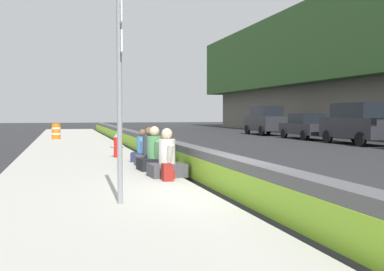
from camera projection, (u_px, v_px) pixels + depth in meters
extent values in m
plane|color=#2B2B2D|center=(236.00, 200.00, 9.35)|extent=(160.00, 160.00, 0.00)
cube|color=#B5B2A8|center=(99.00, 204.00, 8.65)|extent=(80.00, 4.40, 0.14)
cube|color=#545456|center=(236.00, 179.00, 9.33)|extent=(76.00, 0.44, 0.85)
cube|color=#8CC62D|center=(225.00, 181.00, 9.28)|extent=(74.48, 0.01, 0.54)
cylinder|color=gray|center=(120.00, 100.00, 8.20)|extent=(0.09, 0.09, 3.60)
cube|color=white|center=(120.00, 13.00, 8.14)|extent=(0.44, 0.02, 0.36)
cube|color=#1956AD|center=(121.00, 13.00, 8.14)|extent=(0.30, 0.01, 0.10)
cube|color=white|center=(120.00, 42.00, 8.16)|extent=(0.44, 0.02, 0.36)
cube|color=#1956AD|center=(121.00, 42.00, 8.16)|extent=(0.30, 0.01, 0.10)
cylinder|color=red|center=(117.00, 147.00, 16.94)|extent=(0.24, 0.24, 0.72)
cone|color=gray|center=(117.00, 135.00, 16.92)|extent=(0.26, 0.26, 0.16)
cylinder|color=gray|center=(122.00, 146.00, 16.99)|extent=(0.10, 0.12, 0.10)
cylinder|color=gray|center=(112.00, 146.00, 16.90)|extent=(0.10, 0.12, 0.10)
cube|color=#424247|center=(167.00, 170.00, 11.80)|extent=(0.80, 0.92, 0.32)
cylinder|color=beige|center=(167.00, 151.00, 11.78)|extent=(0.41, 0.41, 0.61)
sphere|color=beige|center=(167.00, 134.00, 11.76)|extent=(0.27, 0.27, 0.27)
cylinder|color=beige|center=(164.00, 153.00, 12.00)|extent=(0.32, 0.17, 0.54)
cylinder|color=beige|center=(170.00, 155.00, 11.57)|extent=(0.32, 0.17, 0.54)
cube|color=black|center=(155.00, 164.00, 13.18)|extent=(0.81, 0.93, 0.33)
cylinder|color=#4C8951|center=(155.00, 147.00, 13.16)|extent=(0.42, 0.42, 0.62)
sphere|color=beige|center=(154.00, 131.00, 13.14)|extent=(0.27, 0.27, 0.27)
cylinder|color=#4C8951|center=(152.00, 149.00, 13.38)|extent=(0.33, 0.17, 0.54)
cylinder|color=#4C8951|center=(157.00, 150.00, 12.95)|extent=(0.33, 0.17, 0.54)
cube|color=#424247|center=(149.00, 160.00, 14.28)|extent=(0.72, 0.85, 0.31)
cylinder|color=#333842|center=(149.00, 146.00, 14.26)|extent=(0.40, 0.40, 0.59)
sphere|color=brown|center=(149.00, 131.00, 14.24)|extent=(0.26, 0.26, 0.26)
cylinder|color=#333842|center=(148.00, 147.00, 14.47)|extent=(0.30, 0.15, 0.52)
cylinder|color=#333842|center=(150.00, 148.00, 14.05)|extent=(0.30, 0.15, 0.52)
cube|color=#23284C|center=(143.00, 157.00, 15.54)|extent=(0.79, 0.88, 0.28)
cylinder|color=#427FB7|center=(143.00, 145.00, 15.52)|extent=(0.36, 0.36, 0.54)
sphere|color=brown|center=(142.00, 133.00, 15.50)|extent=(0.24, 0.24, 0.24)
cylinder|color=#427FB7|center=(143.00, 146.00, 15.72)|extent=(0.30, 0.18, 0.47)
cylinder|color=#427FB7|center=(142.00, 147.00, 15.33)|extent=(0.30, 0.18, 0.47)
cube|color=maroon|center=(167.00, 172.00, 11.06)|extent=(0.32, 0.22, 0.40)
cube|color=maroon|center=(173.00, 175.00, 11.10)|extent=(0.22, 0.06, 0.20)
cylinder|color=orange|center=(56.00, 131.00, 28.84)|extent=(0.52, 0.52, 0.95)
cylinder|color=white|center=(56.00, 128.00, 28.83)|extent=(0.54, 0.54, 0.10)
cylinder|color=white|center=(56.00, 134.00, 28.85)|extent=(0.54, 0.54, 0.10)
cube|color=#28282D|center=(358.00, 128.00, 25.96)|extent=(4.82, 1.97, 1.10)
cube|color=black|center=(359.00, 110.00, 25.82)|extent=(3.12, 1.76, 0.80)
cylinder|color=black|center=(328.00, 137.00, 27.21)|extent=(0.76, 0.23, 0.76)
cylinder|color=black|center=(355.00, 136.00, 27.71)|extent=(0.76, 0.23, 0.76)
cylinder|color=black|center=(361.00, 139.00, 24.26)|extent=(0.76, 0.23, 0.76)
cube|color=#28282D|center=(306.00, 129.00, 31.37)|extent=(4.53, 1.87, 0.72)
cube|color=black|center=(306.00, 118.00, 31.24)|extent=(2.22, 1.65, 0.66)
cylinder|color=black|center=(284.00, 133.00, 32.56)|extent=(0.66, 0.23, 0.66)
cylinder|color=black|center=(307.00, 133.00, 32.99)|extent=(0.66, 0.23, 0.66)
cylinder|color=black|center=(304.00, 135.00, 29.78)|extent=(0.66, 0.23, 0.66)
cylinder|color=black|center=(329.00, 135.00, 30.21)|extent=(0.66, 0.23, 0.66)
cube|color=#28282D|center=(265.00, 123.00, 37.48)|extent=(4.85, 2.06, 1.10)
cube|color=black|center=(266.00, 111.00, 37.34)|extent=(3.15, 1.82, 0.80)
cylinder|color=black|center=(247.00, 130.00, 38.78)|extent=(0.77, 0.24, 0.76)
cylinder|color=black|center=(269.00, 129.00, 39.21)|extent=(0.77, 0.24, 0.76)
cylinder|color=black|center=(262.00, 131.00, 35.80)|extent=(0.77, 0.24, 0.76)
cylinder|color=black|center=(284.00, 131.00, 36.23)|extent=(0.77, 0.24, 0.76)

